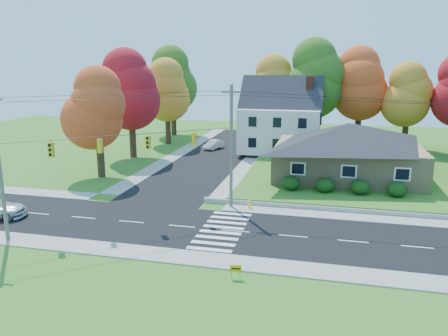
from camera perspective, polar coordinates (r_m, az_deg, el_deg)
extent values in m
plane|color=#3D7923|center=(31.23, 1.54, -8.26)|extent=(120.00, 120.00, 0.00)
cube|color=black|center=(31.22, 1.54, -8.24)|extent=(90.00, 8.00, 0.02)
cube|color=black|center=(57.33, -0.91, 1.81)|extent=(8.00, 44.00, 0.02)
cube|color=#9C9A90|center=(35.82, 3.20, -5.32)|extent=(90.00, 2.00, 0.08)
cube|color=#9C9A90|center=(26.74, -0.72, -12.03)|extent=(90.00, 2.00, 0.08)
cube|color=#3D7923|center=(51.17, 21.02, -0.24)|extent=(30.00, 30.00, 0.50)
cube|color=tan|center=(45.45, 15.74, 0.92)|extent=(14.00, 10.00, 3.20)
pyramid|color=#26262B|center=(44.97, 15.96, 4.28)|extent=(14.60, 10.60, 2.20)
cube|color=silver|center=(57.32, 7.38, 5.03)|extent=(10.00, 8.00, 5.60)
pyramid|color=#26262B|center=(56.88, 7.50, 9.02)|extent=(10.40, 8.40, 2.40)
cube|color=brown|center=(56.81, 10.97, 6.86)|extent=(0.90, 0.90, 9.60)
ellipsoid|color=#163A10|center=(39.71, 8.73, -1.92)|extent=(1.70, 1.70, 1.27)
ellipsoid|color=#163A10|center=(39.60, 13.06, -2.16)|extent=(1.70, 1.70, 1.27)
ellipsoid|color=#163A10|center=(39.72, 17.39, -2.39)|extent=(1.70, 1.70, 1.27)
ellipsoid|color=#163A10|center=(40.06, 21.67, -2.60)|extent=(1.70, 1.70, 1.27)
cylinder|color=#666059|center=(35.04, 0.95, 2.67)|extent=(0.26, 0.26, 10.00)
cube|color=#666059|center=(34.49, 0.98, 9.87)|extent=(1.60, 0.12, 0.12)
cube|color=gold|center=(31.43, -21.64, 2.24)|extent=(0.34, 0.26, 1.00)
cube|color=gold|center=(31.77, -15.88, 2.78)|extent=(0.26, 0.34, 1.00)
cube|color=gold|center=(32.48, -9.87, 3.32)|extent=(0.34, 0.26, 1.00)
cube|color=gold|center=(33.60, -3.96, 3.82)|extent=(0.26, 0.34, 1.00)
cylinder|color=black|center=(32.02, -12.57, 4.24)|extent=(13.02, 10.43, 0.04)
cylinder|color=#3F2A19|center=(63.46, 6.16, 5.78)|extent=(0.80, 0.80, 5.40)
sphere|color=orange|center=(63.07, 6.25, 9.29)|extent=(6.72, 6.72, 6.72)
sphere|color=orange|center=(62.98, 6.29, 10.82)|extent=(5.91, 5.91, 5.91)
sphere|color=orange|center=(62.92, 6.33, 12.35)|extent=(5.11, 5.11, 5.11)
cylinder|color=#3F2A19|center=(61.95, 11.59, 5.82)|extent=(0.86, 0.86, 6.30)
sphere|color=#3A661C|center=(61.53, 11.79, 10.02)|extent=(7.84, 7.84, 7.84)
sphere|color=#3A661C|center=(61.46, 11.88, 11.84)|extent=(6.90, 6.90, 6.90)
sphere|color=#3A661C|center=(61.45, 11.97, 13.67)|extent=(5.96, 5.96, 5.96)
cylinder|color=#3F2A19|center=(63.07, 17.09, 5.43)|extent=(0.83, 0.83, 5.85)
sphere|color=#DD481E|center=(62.67, 17.36, 9.25)|extent=(7.28, 7.28, 7.28)
sphere|color=#DD481E|center=(62.58, 17.47, 10.91)|extent=(6.41, 6.41, 6.41)
sphere|color=#DD481E|center=(62.55, 17.59, 12.57)|extent=(5.53, 5.53, 5.53)
cylinder|color=#3F2A19|center=(62.82, 22.59, 4.55)|extent=(0.77, 0.77, 4.95)
sphere|color=orange|center=(62.43, 22.89, 7.79)|extent=(6.16, 6.16, 6.16)
sphere|color=orange|center=(62.33, 23.01, 9.19)|extent=(5.42, 5.42, 5.42)
sphere|color=orange|center=(62.26, 23.14, 10.60)|extent=(4.68, 4.68, 4.68)
cylinder|color=#3F2A19|center=(47.34, -15.85, 1.86)|extent=(0.77, 0.77, 4.95)
sphere|color=#DD481E|center=(46.78, -16.12, 6.16)|extent=(6.16, 6.16, 6.16)
sphere|color=#DD481E|center=(46.63, -16.25, 8.03)|extent=(5.42, 5.42, 5.42)
sphere|color=#DD481E|center=(46.53, -16.37, 9.92)|extent=(4.68, 4.68, 4.68)
cylinder|color=#3F2A19|center=(56.46, -11.86, 4.35)|extent=(0.83, 0.83, 5.85)
sphere|color=#AC151E|center=(55.97, -12.07, 8.62)|extent=(7.28, 7.28, 7.28)
sphere|color=#AC151E|center=(55.86, -12.16, 10.48)|extent=(6.41, 6.41, 6.41)
sphere|color=#AC151E|center=(55.81, -12.25, 12.35)|extent=(5.53, 5.53, 5.53)
cylinder|color=#3F2A19|center=(65.22, -7.32, 5.51)|extent=(0.80, 0.80, 5.40)
sphere|color=orange|center=(64.80, -7.43, 8.93)|extent=(6.72, 6.72, 6.72)
sphere|color=orange|center=(64.70, -7.47, 10.41)|extent=(5.91, 5.91, 5.91)
sphere|color=orange|center=(64.64, -7.52, 11.90)|extent=(5.11, 5.11, 5.11)
cylinder|color=#3F2A19|center=(73.29, -6.60, 6.74)|extent=(0.86, 0.86, 6.30)
sphere|color=#3A661C|center=(72.91, -6.69, 10.30)|extent=(7.84, 7.84, 7.84)
sphere|color=#3A661C|center=(72.84, -6.74, 11.84)|extent=(6.90, 6.90, 6.90)
sphere|color=#3A661C|center=(72.81, -6.78, 13.38)|extent=(5.96, 5.96, 5.96)
imported|color=silver|center=(60.83, -1.35, 3.08)|extent=(2.42, 3.95, 1.23)
cylinder|color=yellow|center=(35.90, 3.35, -5.27)|extent=(0.34, 0.34, 0.09)
cylinder|color=yellow|center=(35.81, 3.35, -4.84)|extent=(0.23, 0.23, 0.52)
sphere|color=yellow|center=(35.72, 3.36, -4.36)|extent=(0.25, 0.25, 0.25)
cylinder|color=yellow|center=(35.78, 3.36, -4.69)|extent=(0.44, 0.22, 0.11)
cylinder|color=black|center=(24.77, 1.00, -13.62)|extent=(0.02, 0.02, 0.54)
cylinder|color=black|center=(24.69, 2.09, -13.72)|extent=(0.02, 0.02, 0.54)
cube|color=#ECBC05|center=(24.59, 1.55, -13.00)|extent=(0.64, 0.12, 0.43)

